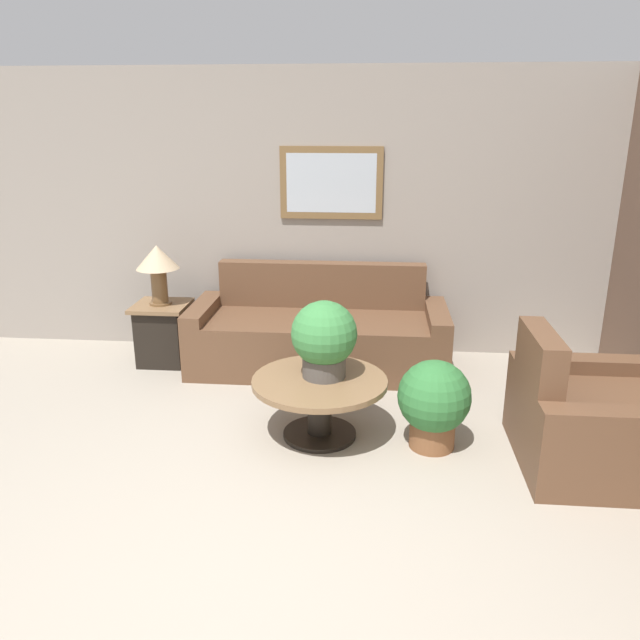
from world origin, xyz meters
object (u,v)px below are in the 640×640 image
Objects in this scene: couch_main at (319,335)px; side_table at (163,333)px; armchair at (595,422)px; potted_plant_floor at (434,401)px; table_lamp at (158,263)px; coffee_table at (320,395)px; potted_plant_on_table at (324,338)px.

couch_main is 1.43m from side_table.
armchair is at bearing -38.11° from couch_main.
potted_plant_floor is at bearing 83.04° from armchair.
side_table is (-1.43, -0.02, -0.01)m from couch_main.
armchair is at bearing -23.94° from table_lamp.
side_table is at bearing 140.47° from coffee_table.
potted_plant_floor is at bearing -30.27° from table_lamp.
armchair is 1.81m from coffee_table.
table_lamp reaches higher than coffee_table.
potted_plant_on_table is at bearing -83.07° from couch_main.
couch_main is 2.40× the size of coffee_table.
armchair reaches higher than potted_plant_floor.
couch_main is 1.33m from potted_plant_on_table.
potted_plant_floor is (2.33, -1.36, -0.60)m from table_lamp.
table_lamp is at bearing 142.11° from potted_plant_on_table.
armchair is 1.02m from potted_plant_floor.
potted_plant_on_table is (1.58, -1.23, 0.44)m from side_table.
table_lamp reaches higher than potted_plant_floor.
couch_main reaches higher than potted_plant_floor.
couch_main is 1.65m from potted_plant_floor.
couch_main and armchair have the same top height.
table_lamp is at bearing -179.21° from couch_main.
coffee_table is 1.75× the size of table_lamp.
side_table is 0.65m from table_lamp.
potted_plant_on_table is (-1.77, 0.26, 0.43)m from armchair.
table_lamp is 0.99× the size of potted_plant_on_table.
table_lamp is (-1.55, 1.28, 0.62)m from coffee_table.
coffee_table is (0.13, -1.30, 0.02)m from couch_main.
table_lamp reaches higher than couch_main.
couch_main reaches higher than coffee_table.
potted_plant_on_table is at bearing 170.02° from potted_plant_floor.
armchair is at bearing -23.94° from side_table.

